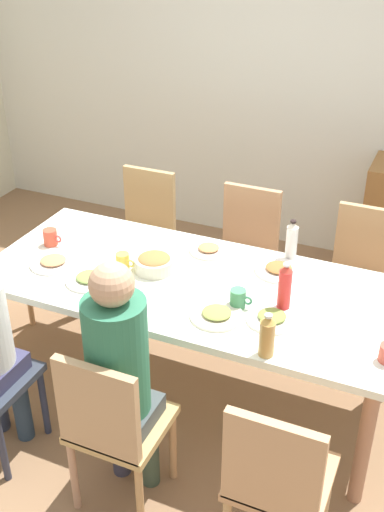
% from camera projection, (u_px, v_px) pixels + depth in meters
% --- Properties ---
extents(ground_plane, '(6.65, 6.65, 0.00)m').
position_uv_depth(ground_plane, '(192.00, 390.00, 3.68)').
color(ground_plane, '#876547').
extents(wall_back, '(5.78, 0.12, 2.60)m').
position_uv_depth(wall_back, '(303.00, 84.00, 4.67)').
color(wall_back, silver).
rests_on(wall_back, ground_plane).
extents(dining_table, '(2.23, 0.97, 0.75)m').
position_uv_depth(dining_table, '(192.00, 292.00, 3.34)').
color(dining_table, white).
rests_on(dining_table, ground_plane).
extents(chair_0, '(0.40, 0.40, 0.90)m').
position_uv_depth(chair_0, '(112.00, 424.00, 2.74)').
color(chair_0, tan).
rests_on(chair_0, ground_plane).
extents(person_0, '(0.30, 0.30, 1.28)m').
position_uv_depth(person_0, '(119.00, 369.00, 2.70)').
color(person_0, '#353548').
rests_on(person_0, ground_plane).
extents(chair_3, '(0.40, 0.40, 0.90)m').
position_uv_depth(chair_3, '(144.00, 227.00, 4.37)').
color(chair_3, tan).
rests_on(chair_3, ground_plane).
extents(chair_4, '(0.40, 0.40, 0.90)m').
position_uv_depth(chair_4, '(360.00, 271.00, 3.85)').
color(chair_4, tan).
rests_on(chair_4, ground_plane).
extents(chair_5, '(0.40, 0.40, 0.90)m').
position_uv_depth(chair_5, '(245.00, 248.00, 4.11)').
color(chair_5, tan).
rests_on(chair_5, ground_plane).
extents(chair_6, '(0.40, 0.40, 0.90)m').
position_uv_depth(chair_6, '(277.00, 479.00, 2.48)').
color(chair_6, tan).
rests_on(chair_6, ground_plane).
extents(plate_0, '(0.22, 0.22, 0.04)m').
position_uv_depth(plate_0, '(209.00, 250.00, 3.57)').
color(plate_0, silver).
rests_on(plate_0, dining_table).
extents(plate_1, '(0.25, 0.25, 0.04)m').
position_uv_depth(plate_1, '(53.00, 262.00, 3.45)').
color(plate_1, white).
rests_on(plate_1, dining_table).
extents(plate_2, '(0.26, 0.26, 0.04)m').
position_uv_depth(plate_2, '(217.00, 315.00, 3.02)').
color(plate_2, silver).
rests_on(plate_2, dining_table).
extents(plate_3, '(0.25, 0.25, 0.04)m').
position_uv_depth(plate_3, '(272.00, 318.00, 2.99)').
color(plate_3, white).
rests_on(plate_3, dining_table).
extents(plate_4, '(0.25, 0.25, 0.04)m').
position_uv_depth(plate_4, '(90.00, 279.00, 3.30)').
color(plate_4, white).
rests_on(plate_4, dining_table).
extents(plate_5, '(0.26, 0.26, 0.04)m').
position_uv_depth(plate_5, '(279.00, 270.00, 3.38)').
color(plate_5, white).
rests_on(plate_5, dining_table).
extents(bowl_0, '(0.22, 0.22, 0.09)m').
position_uv_depth(bowl_0, '(154.00, 263.00, 3.38)').
color(bowl_0, beige).
rests_on(bowl_0, dining_table).
extents(cup_0, '(0.11, 0.08, 0.10)m').
position_uv_depth(cup_0, '(238.00, 298.00, 3.08)').
color(cup_0, '#459462').
rests_on(cup_0, dining_table).
extents(cup_2, '(0.12, 0.08, 0.10)m').
position_uv_depth(cup_2, '(51.00, 237.00, 3.63)').
color(cup_2, '#CD4B34').
rests_on(cup_2, dining_table).
extents(cup_3, '(0.11, 0.07, 0.10)m').
position_uv_depth(cup_3, '(123.00, 262.00, 3.39)').
color(cup_3, yellow).
rests_on(cup_3, dining_table).
extents(bottle_0, '(0.06, 0.06, 0.24)m').
position_uv_depth(bottle_0, '(292.00, 241.00, 3.46)').
color(bottle_0, silver).
rests_on(bottle_0, dining_table).
extents(bottle_1, '(0.06, 0.06, 0.26)m').
position_uv_depth(bottle_1, '(285.00, 288.00, 3.02)').
color(bottle_1, red).
rests_on(bottle_1, dining_table).
extents(bottle_2, '(0.07, 0.07, 0.21)m').
position_uv_depth(bottle_2, '(267.00, 336.00, 2.73)').
color(bottle_2, tan).
rests_on(bottle_2, dining_table).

